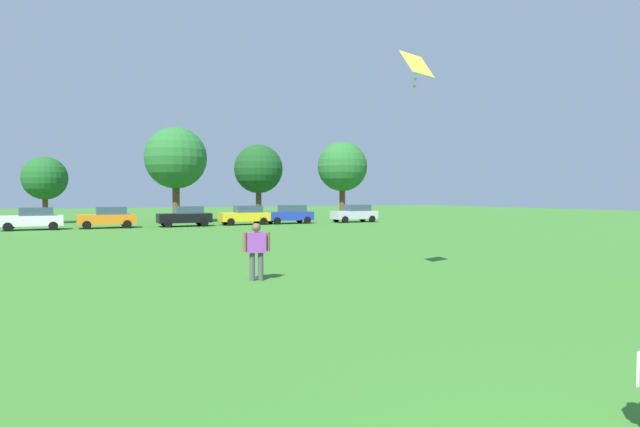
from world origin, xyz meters
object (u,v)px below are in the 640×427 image
(kite, at_px, (417,66))
(parked_car_black_2, at_px, (185,216))
(tree_left, at_px, (45,178))
(parked_car_white_0, at_px, (33,219))
(parked_car_silver_5, at_px, (355,213))
(parked_car_blue_4, at_px, (290,214))
(tree_right, at_px, (259,169))
(tree_far_right, at_px, (342,167))
(adult_bystander, at_px, (256,246))
(parked_car_orange_1, at_px, (108,217))
(parked_car_yellow_3, at_px, (245,215))
(tree_center, at_px, (176,158))

(kite, distance_m, parked_car_black_2, 31.54)
(kite, height_order, parked_car_black_2, kite)
(tree_left, bearing_deg, parked_car_white_0, -93.43)
(parked_car_white_0, xyz_separation_m, parked_car_silver_5, (27.23, -0.40, 0.00))
(parked_car_blue_4, xyz_separation_m, tree_right, (-0.47, 7.24, 4.39))
(parked_car_blue_4, xyz_separation_m, tree_far_right, (8.78, 6.33, 4.81))
(tree_far_right, bearing_deg, adult_bystander, -121.46)
(kite, distance_m, tree_right, 39.38)
(tree_right, bearing_deg, parked_car_orange_1, -154.42)
(parked_car_yellow_3, bearing_deg, parked_car_silver_5, 178.14)
(kite, height_order, tree_center, tree_center)
(parked_car_yellow_3, bearing_deg, parked_car_white_0, -0.16)
(parked_car_black_2, height_order, tree_far_right, tree_far_right)
(parked_car_orange_1, distance_m, parked_car_silver_5, 22.03)
(tree_center, bearing_deg, parked_car_blue_4, -31.45)
(parked_car_orange_1, height_order, parked_car_silver_5, same)
(parked_car_white_0, xyz_separation_m, tree_far_right, (29.42, 6.32, 4.81))
(kite, height_order, parked_car_blue_4, kite)
(kite, distance_m, tree_far_right, 41.41)
(parked_car_yellow_3, height_order, tree_left, tree_left)
(parked_car_yellow_3, distance_m, parked_car_blue_4, 4.21)
(adult_bystander, xyz_separation_m, tree_right, (12.67, 36.74, 4.20))
(parked_car_blue_4, bearing_deg, parked_car_white_0, -0.01)
(parked_car_yellow_3, distance_m, parked_car_silver_5, 10.80)
(adult_bystander, height_order, tree_left, tree_left)
(kite, height_order, parked_car_orange_1, kite)
(parked_car_yellow_3, relative_size, tree_center, 0.48)
(parked_car_white_0, bearing_deg, parked_car_black_2, 178.44)
(parked_car_yellow_3, xyz_separation_m, tree_center, (-4.90, 5.61, 5.16))
(tree_center, bearing_deg, parked_car_white_0, -154.21)
(parked_car_white_0, distance_m, tree_left, 9.89)
(parked_car_white_0, distance_m, tree_far_right, 30.47)
(kite, bearing_deg, tree_center, 90.96)
(parked_car_black_2, distance_m, parked_car_silver_5, 16.04)
(parked_car_silver_5, bearing_deg, tree_right, -47.22)
(tree_right, bearing_deg, parked_car_yellow_3, -117.20)
(parked_car_silver_5, relative_size, tree_center, 0.48)
(parked_car_white_0, bearing_deg, adult_bystander, 104.25)
(parked_car_yellow_3, bearing_deg, parked_car_blue_4, -179.46)
(parked_car_black_2, xyz_separation_m, parked_car_blue_4, (9.45, 0.30, 0.00))
(tree_right, bearing_deg, parked_car_blue_4, -86.27)
(parked_car_orange_1, distance_m, tree_center, 9.84)
(parked_car_blue_4, relative_size, parked_car_silver_5, 1.00)
(adult_bystander, height_order, parked_car_orange_1, adult_bystander)
(tree_left, bearing_deg, tree_center, -18.90)
(parked_car_orange_1, xyz_separation_m, tree_right, (14.97, 7.16, 4.39))
(parked_car_white_0, distance_m, parked_car_silver_5, 27.23)
(tree_left, relative_size, tree_right, 0.78)
(tree_far_right, bearing_deg, tree_left, 174.06)
(kite, distance_m, parked_car_silver_5, 34.87)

